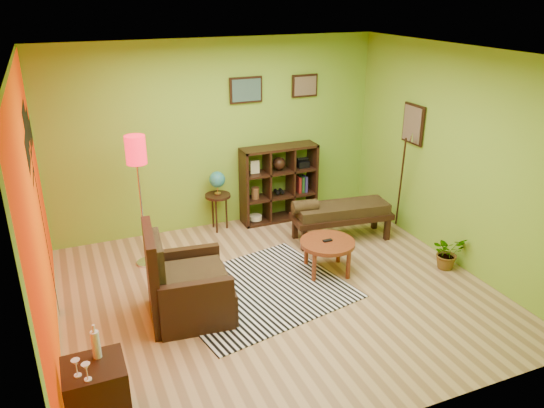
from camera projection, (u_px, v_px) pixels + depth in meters
name	position (u px, v px, depth m)	size (l,w,h in m)	color
ground	(277.00, 293.00, 6.43)	(5.00, 5.00, 0.00)	tan
room_shell	(270.00, 150.00, 5.72)	(5.04, 4.54, 2.82)	#7AAF2D
zebra_rug	(258.00, 290.00, 6.46)	(2.04, 1.72, 0.01)	white
coffee_table	(327.00, 245.00, 6.78)	(0.70, 0.70, 0.45)	maroon
armchair	(185.00, 289.00, 5.87)	(0.98, 0.99, 1.08)	black
side_cabinet	(97.00, 394.00, 4.40)	(0.50, 0.45, 0.90)	black
floor_lamp	(137.00, 162.00, 6.57)	(0.27, 0.27, 1.76)	silver
globe_table	(217.00, 186.00, 7.84)	(0.38, 0.38, 0.93)	black
cube_shelf	(280.00, 183.00, 8.26)	(1.20, 0.35, 1.20)	black
bench	(339.00, 212.00, 7.64)	(1.50, 0.69, 0.67)	black
potted_plant	(447.00, 256.00, 6.94)	(0.41, 0.45, 0.35)	#26661E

